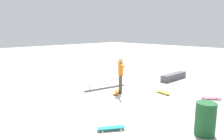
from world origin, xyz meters
TOP-DOWN VIEW (x-y plane):
  - ground_plane at (0.00, 0.00)m, footprint 60.00×60.00m
  - grind_rail at (-0.22, -0.67)m, footprint 2.35×0.66m
  - skate_ledge at (-4.42, 0.74)m, footprint 2.15×0.42m
  - skater_main at (-0.19, 0.42)m, footprint 0.81×1.14m
  - skateboard_main at (0.01, 0.39)m, footprint 0.79×0.59m
  - loose_skateboard_pink at (-2.24, 3.78)m, footprint 0.64×0.76m
  - loose_skateboard_teal at (2.80, 2.89)m, footprint 0.78×0.61m
  - loose_skateboard_yellow at (-1.49, 1.89)m, footprint 0.39×0.82m
  - trash_bin at (1.13, 4.92)m, footprint 0.55×0.55m

SIDE VIEW (x-z plane):
  - ground_plane at x=0.00m, z-range 0.00..0.00m
  - skateboard_main at x=0.01m, z-range 0.03..0.12m
  - loose_skateboard_pink at x=-2.24m, z-range 0.03..0.12m
  - loose_skateboard_teal at x=2.80m, z-range 0.03..0.12m
  - loose_skateboard_yellow at x=-1.49m, z-range 0.03..0.12m
  - grind_rail at x=-0.22m, z-range -0.03..0.36m
  - skate_ledge at x=-4.42m, z-range 0.00..0.37m
  - trash_bin at x=1.13m, z-range 0.00..0.94m
  - skater_main at x=-0.19m, z-range 0.13..1.78m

